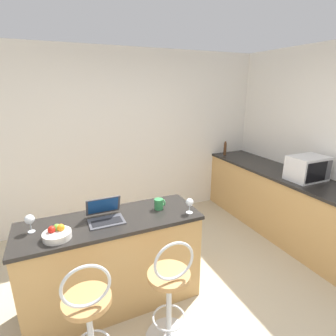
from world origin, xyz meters
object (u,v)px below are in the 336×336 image
Objects in this scene: microwave at (307,168)px; pepper_mill at (225,148)px; mug_green at (159,204)px; laptop at (105,214)px; fruit_bowl at (57,234)px; wine_glass_tall at (190,203)px; bar_stool_near at (90,323)px; bar_stool_far at (170,295)px; wine_glass_short at (30,220)px.

microwave reaches higher than pepper_mill.
mug_green is 0.42× the size of pepper_mill.
fruit_bowl is (-0.41, -0.15, -0.01)m from laptop.
laptop is 1.41× the size of fruit_bowl.
microwave is 1.83m from wine_glass_tall.
pepper_mill is at bearing 30.80° from fruit_bowl.
mug_green is at bearing 9.57° from fruit_bowl.
bar_stool_near is 4.05× the size of pepper_mill.
fruit_bowl is at bearing -159.68° from laptop.
pepper_mill is at bearing 46.58° from bar_stool_far.
wine_glass_short is (-0.60, 0.03, 0.06)m from laptop.
fruit_bowl is 1.17m from wine_glass_tall.
microwave is (2.84, 0.65, 0.60)m from bar_stool_near.
pepper_mill is (-0.19, 1.49, -0.04)m from microwave.
laptop is 2.58m from microwave.
bar_stool_far is 2.11× the size of microwave.
microwave is at bearing 12.87° from bar_stool_near.
microwave is at bearing 6.59° from wine_glass_tall.
pepper_mill is (2.03, 2.14, 0.56)m from bar_stool_far.
microwave is 3.06× the size of wine_glass_short.
wine_glass_tall is at bearing 23.22° from bar_stool_near.
laptop is at bearing 67.10° from bar_stool_near.
pepper_mill is 1.13× the size of fruit_bowl.
pepper_mill is 1.68× the size of wine_glass_tall.
wine_glass_tall is at bearing -173.41° from microwave.
mug_green is at bearing -140.96° from pepper_mill.
laptop is at bearing -179.56° from microwave.
mug_green is 0.68× the size of wine_glass_short.
fruit_bowl reaches higher than bar_stool_near.
bar_stool_near is 1.00× the size of bar_stool_far.
pepper_mill is at bearing 32.40° from laptop.
bar_stool_far is at bearing -132.50° from wine_glass_tall.
microwave reaches higher than wine_glass_tall.
laptop is at bearing -147.60° from pepper_mill.
wine_glass_short is at bearing 179.73° from microwave.
wine_glass_short reaches higher than bar_stool_near.
wine_glass_short is at bearing -153.66° from pepper_mill.
laptop is 2.10× the size of wine_glass_tall.
mug_green reaches higher than bar_stool_far.
bar_stool_near is at bearing -141.04° from pepper_mill.
mug_green reaches higher than bar_stool_near.
laptop reaches higher than fruit_bowl.
wine_glass_short is at bearing 178.56° from mug_green.
bar_stool_near is 0.93m from wine_glass_short.
microwave reaches higher than fruit_bowl.
wine_glass_tall reaches higher than mug_green.
microwave reaches higher than wine_glass_short.
mug_green is 0.95m from fruit_bowl.
laptop is 0.43m from fruit_bowl.
fruit_bowl reaches higher than bar_stool_far.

